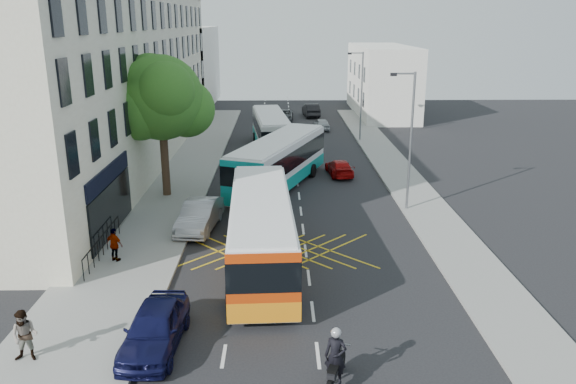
{
  "coord_description": "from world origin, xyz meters",
  "views": [
    {
      "loc": [
        -1.29,
        -19.55,
        10.92
      ],
      "look_at": [
        -0.82,
        8.74,
        2.2
      ],
      "focal_mm": 35.0,
      "sensor_mm": 36.0,
      "label": 1
    }
  ],
  "objects_px": {
    "lamp_far": "(360,92)",
    "bus_mid": "(279,162)",
    "parked_car_blue": "(155,328)",
    "street_tree": "(161,99)",
    "lamp_near": "(409,134)",
    "distant_car_grey": "(284,116)",
    "red_hatchback": "(339,168)",
    "distant_car_dark": "(311,110)",
    "pedestrian_near": "(25,336)",
    "bus_far": "(271,131)",
    "pedestrian_far": "(115,245)",
    "parked_car_silver": "(200,215)",
    "distant_car_silver": "(322,124)",
    "bus_near": "(261,231)",
    "motorbike": "(336,359)"
  },
  "relations": [
    {
      "from": "lamp_far",
      "to": "red_hatchback",
      "type": "height_order",
      "value": "lamp_far"
    },
    {
      "from": "red_hatchback",
      "to": "pedestrian_near",
      "type": "height_order",
      "value": "pedestrian_near"
    },
    {
      "from": "pedestrian_far",
      "to": "distant_car_silver",
      "type": "bearing_deg",
      "value": -82.77
    },
    {
      "from": "lamp_far",
      "to": "bus_mid",
      "type": "distance_m",
      "value": 17.03
    },
    {
      "from": "parked_car_silver",
      "to": "distant_car_dark",
      "type": "distance_m",
      "value": 37.91
    },
    {
      "from": "street_tree",
      "to": "distant_car_grey",
      "type": "bearing_deg",
      "value": 74.56
    },
    {
      "from": "lamp_near",
      "to": "bus_mid",
      "type": "height_order",
      "value": "lamp_near"
    },
    {
      "from": "red_hatchback",
      "to": "pedestrian_near",
      "type": "relative_size",
      "value": 2.18
    },
    {
      "from": "bus_mid",
      "to": "red_hatchback",
      "type": "height_order",
      "value": "bus_mid"
    },
    {
      "from": "distant_car_grey",
      "to": "pedestrian_near",
      "type": "distance_m",
      "value": 47.33
    },
    {
      "from": "motorbike",
      "to": "parked_car_silver",
      "type": "bearing_deg",
      "value": 132.5
    },
    {
      "from": "distant_car_dark",
      "to": "bus_mid",
      "type": "bearing_deg",
      "value": 76.86
    },
    {
      "from": "distant_car_silver",
      "to": "distant_car_dark",
      "type": "height_order",
      "value": "distant_car_dark"
    },
    {
      "from": "bus_mid",
      "to": "parked_car_blue",
      "type": "bearing_deg",
      "value": -81.31
    },
    {
      "from": "bus_far",
      "to": "pedestrian_near",
      "type": "bearing_deg",
      "value": -109.4
    },
    {
      "from": "bus_near",
      "to": "distant_car_dark",
      "type": "relative_size",
      "value": 2.6
    },
    {
      "from": "lamp_far",
      "to": "bus_mid",
      "type": "relative_size",
      "value": 0.66
    },
    {
      "from": "bus_near",
      "to": "parked_car_blue",
      "type": "relative_size",
      "value": 2.62
    },
    {
      "from": "pedestrian_near",
      "to": "street_tree",
      "type": "bearing_deg",
      "value": 85.94
    },
    {
      "from": "lamp_far",
      "to": "distant_car_grey",
      "type": "height_order",
      "value": "lamp_far"
    },
    {
      "from": "pedestrian_near",
      "to": "pedestrian_far",
      "type": "distance_m",
      "value": 7.99
    },
    {
      "from": "lamp_far",
      "to": "bus_near",
      "type": "distance_m",
      "value": 29.08
    },
    {
      "from": "parked_car_silver",
      "to": "distant_car_grey",
      "type": "xyz_separation_m",
      "value": [
        4.88,
        34.05,
        -0.19
      ]
    },
    {
      "from": "lamp_near",
      "to": "bus_mid",
      "type": "xyz_separation_m",
      "value": [
        -7.52,
        4.98,
        -2.85
      ]
    },
    {
      "from": "bus_near",
      "to": "parked_car_silver",
      "type": "bearing_deg",
      "value": 123.32
    },
    {
      "from": "lamp_near",
      "to": "parked_car_silver",
      "type": "distance_m",
      "value": 12.74
    },
    {
      "from": "pedestrian_near",
      "to": "pedestrian_far",
      "type": "height_order",
      "value": "pedestrian_near"
    },
    {
      "from": "bus_mid",
      "to": "distant_car_grey",
      "type": "relative_size",
      "value": 2.81
    },
    {
      "from": "bus_far",
      "to": "distant_car_dark",
      "type": "height_order",
      "value": "bus_far"
    },
    {
      "from": "bus_near",
      "to": "distant_car_grey",
      "type": "bearing_deg",
      "value": 85.4
    },
    {
      "from": "bus_far",
      "to": "distant_car_grey",
      "type": "distance_m",
      "value": 14.37
    },
    {
      "from": "bus_near",
      "to": "pedestrian_far",
      "type": "height_order",
      "value": "bus_near"
    },
    {
      "from": "street_tree",
      "to": "lamp_far",
      "type": "height_order",
      "value": "street_tree"
    },
    {
      "from": "bus_near",
      "to": "distant_car_grey",
      "type": "xyz_separation_m",
      "value": [
        1.39,
        38.88,
        -1.14
      ]
    },
    {
      "from": "bus_mid",
      "to": "distant_car_dark",
      "type": "relative_size",
      "value": 2.66
    },
    {
      "from": "bus_mid",
      "to": "parked_car_blue",
      "type": "relative_size",
      "value": 2.69
    },
    {
      "from": "parked_car_blue",
      "to": "red_hatchback",
      "type": "height_order",
      "value": "parked_car_blue"
    },
    {
      "from": "pedestrian_far",
      "to": "motorbike",
      "type": "bearing_deg",
      "value": 162.22
    },
    {
      "from": "lamp_near",
      "to": "distant_car_grey",
      "type": "xyz_separation_m",
      "value": [
        -6.92,
        31.16,
        -4.02
      ]
    },
    {
      "from": "bus_far",
      "to": "distant_car_dark",
      "type": "bearing_deg",
      "value": 69.43
    },
    {
      "from": "parked_car_blue",
      "to": "street_tree",
      "type": "bearing_deg",
      "value": 102.28
    },
    {
      "from": "red_hatchback",
      "to": "bus_mid",
      "type": "bearing_deg",
      "value": 28.84
    },
    {
      "from": "lamp_near",
      "to": "bus_far",
      "type": "xyz_separation_m",
      "value": [
        -8.17,
        16.89,
        -2.99
      ]
    },
    {
      "from": "pedestrian_far",
      "to": "pedestrian_near",
      "type": "bearing_deg",
      "value": 112.23
    },
    {
      "from": "lamp_near",
      "to": "distant_car_grey",
      "type": "height_order",
      "value": "lamp_near"
    },
    {
      "from": "distant_car_grey",
      "to": "distant_car_dark",
      "type": "height_order",
      "value": "distant_car_dark"
    },
    {
      "from": "parked_car_blue",
      "to": "parked_car_silver",
      "type": "bearing_deg",
      "value": 92.78
    },
    {
      "from": "distant_car_silver",
      "to": "bus_far",
      "type": "bearing_deg",
      "value": 55.38
    },
    {
      "from": "bus_far",
      "to": "pedestrian_far",
      "type": "height_order",
      "value": "bus_far"
    },
    {
      "from": "distant_car_silver",
      "to": "pedestrian_near",
      "type": "xyz_separation_m",
      "value": [
        -12.75,
        -41.08,
        0.46
      ]
    }
  ]
}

